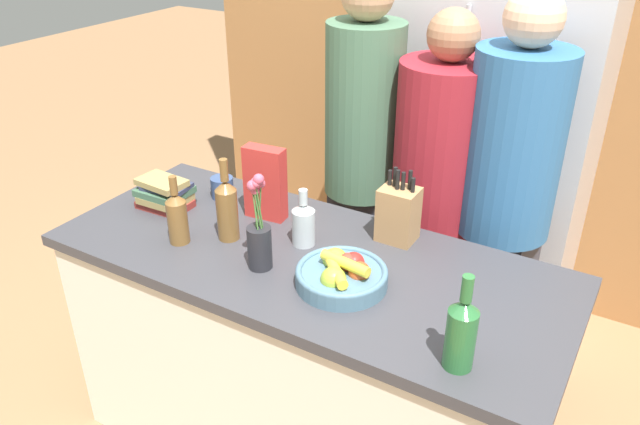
{
  "coord_description": "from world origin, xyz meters",
  "views": [
    {
      "loc": [
        0.94,
        -1.48,
        2.0
      ],
      "look_at": [
        0.0,
        0.09,
        1.01
      ],
      "focal_mm": 35.0,
      "sensor_mm": 36.0,
      "label": 1
    }
  ],
  "objects_px": {
    "knife_block": "(398,213)",
    "bottle_water": "(227,208)",
    "fruit_bowl": "(342,274)",
    "bottle_vinegar": "(303,223)",
    "person_in_blue": "(437,194)",
    "book_stack": "(165,194)",
    "bottle_wine": "(177,217)",
    "person_at_sink": "(362,157)",
    "flower_vase": "(259,236)",
    "bottle_oil": "(461,332)",
    "person_in_red_tee": "(506,196)",
    "cereal_box": "(265,183)",
    "coffee_mug": "(222,187)",
    "refrigerator": "(490,139)"
  },
  "relations": [
    {
      "from": "knife_block",
      "to": "person_at_sink",
      "type": "distance_m",
      "value": 0.51
    },
    {
      "from": "bottle_wine",
      "to": "person_in_red_tee",
      "type": "xyz_separation_m",
      "value": [
        0.9,
        0.78,
        -0.03
      ]
    },
    {
      "from": "refrigerator",
      "to": "person_in_red_tee",
      "type": "xyz_separation_m",
      "value": [
        0.22,
        -0.53,
        -0.0
      ]
    },
    {
      "from": "fruit_bowl",
      "to": "bottle_wine",
      "type": "distance_m",
      "value": 0.61
    },
    {
      "from": "book_stack",
      "to": "person_at_sink",
      "type": "xyz_separation_m",
      "value": [
        0.51,
        0.62,
        0.03
      ]
    },
    {
      "from": "flower_vase",
      "to": "bottle_water",
      "type": "relative_size",
      "value": 1.12
    },
    {
      "from": "refrigerator",
      "to": "cereal_box",
      "type": "xyz_separation_m",
      "value": [
        -0.52,
        -1.01,
        0.07
      ]
    },
    {
      "from": "refrigerator",
      "to": "bottle_vinegar",
      "type": "bearing_deg",
      "value": -105.24
    },
    {
      "from": "refrigerator",
      "to": "flower_vase",
      "type": "distance_m",
      "value": 1.35
    },
    {
      "from": "knife_block",
      "to": "bottle_water",
      "type": "height_order",
      "value": "bottle_water"
    },
    {
      "from": "person_in_blue",
      "to": "person_in_red_tee",
      "type": "xyz_separation_m",
      "value": [
        0.26,
        0.0,
        0.06
      ]
    },
    {
      "from": "coffee_mug",
      "to": "bottle_wine",
      "type": "height_order",
      "value": "bottle_wine"
    },
    {
      "from": "fruit_bowl",
      "to": "flower_vase",
      "type": "relative_size",
      "value": 0.85
    },
    {
      "from": "bottle_vinegar",
      "to": "person_in_blue",
      "type": "relative_size",
      "value": 0.13
    },
    {
      "from": "fruit_bowl",
      "to": "flower_vase",
      "type": "distance_m",
      "value": 0.29
    },
    {
      "from": "bottle_oil",
      "to": "bottle_vinegar",
      "type": "xyz_separation_m",
      "value": [
        -0.66,
        0.31,
        -0.03
      ]
    },
    {
      "from": "flower_vase",
      "to": "book_stack",
      "type": "xyz_separation_m",
      "value": [
        -0.55,
        0.15,
        -0.06
      ]
    },
    {
      "from": "knife_block",
      "to": "person_at_sink",
      "type": "height_order",
      "value": "person_at_sink"
    },
    {
      "from": "cereal_box",
      "to": "coffee_mug",
      "type": "distance_m",
      "value": 0.26
    },
    {
      "from": "bottle_wine",
      "to": "person_in_red_tee",
      "type": "distance_m",
      "value": 1.19
    },
    {
      "from": "knife_block",
      "to": "bottle_oil",
      "type": "relative_size",
      "value": 0.95
    },
    {
      "from": "knife_block",
      "to": "person_in_blue",
      "type": "height_order",
      "value": "person_in_blue"
    },
    {
      "from": "flower_vase",
      "to": "bottle_wine",
      "type": "xyz_separation_m",
      "value": [
        -0.33,
        -0.01,
        -0.02
      ]
    },
    {
      "from": "bottle_water",
      "to": "fruit_bowl",
      "type": "bearing_deg",
      "value": -5.54
    },
    {
      "from": "person_in_blue",
      "to": "knife_block",
      "type": "bearing_deg",
      "value": -109.6
    },
    {
      "from": "knife_block",
      "to": "bottle_wine",
      "type": "relative_size",
      "value": 1.06
    },
    {
      "from": "bottle_vinegar",
      "to": "person_in_red_tee",
      "type": "bearing_deg",
      "value": 47.79
    },
    {
      "from": "person_in_blue",
      "to": "refrigerator",
      "type": "bearing_deg",
      "value": 66.04
    },
    {
      "from": "fruit_bowl",
      "to": "person_at_sink",
      "type": "bearing_deg",
      "value": 112.94
    },
    {
      "from": "fruit_bowl",
      "to": "knife_block",
      "type": "height_order",
      "value": "knife_block"
    },
    {
      "from": "book_stack",
      "to": "bottle_wine",
      "type": "xyz_separation_m",
      "value": [
        0.22,
        -0.16,
        0.04
      ]
    },
    {
      "from": "fruit_bowl",
      "to": "person_at_sink",
      "type": "distance_m",
      "value": 0.79
    },
    {
      "from": "refrigerator",
      "to": "cereal_box",
      "type": "height_order",
      "value": "refrigerator"
    },
    {
      "from": "refrigerator",
      "to": "fruit_bowl",
      "type": "height_order",
      "value": "refrigerator"
    },
    {
      "from": "cereal_box",
      "to": "book_stack",
      "type": "height_order",
      "value": "cereal_box"
    },
    {
      "from": "person_at_sink",
      "to": "knife_block",
      "type": "bearing_deg",
      "value": -47.22
    },
    {
      "from": "flower_vase",
      "to": "person_in_blue",
      "type": "distance_m",
      "value": 0.83
    },
    {
      "from": "cereal_box",
      "to": "bottle_oil",
      "type": "height_order",
      "value": "bottle_oil"
    },
    {
      "from": "knife_block",
      "to": "flower_vase",
      "type": "distance_m",
      "value": 0.49
    },
    {
      "from": "bottle_oil",
      "to": "coffee_mug",
      "type": "bearing_deg",
      "value": 158.2
    },
    {
      "from": "coffee_mug",
      "to": "bottle_oil",
      "type": "distance_m",
      "value": 1.21
    },
    {
      "from": "bottle_vinegar",
      "to": "person_in_red_tee",
      "type": "distance_m",
      "value": 0.78
    },
    {
      "from": "fruit_bowl",
      "to": "bottle_vinegar",
      "type": "bearing_deg",
      "value": 147.54
    },
    {
      "from": "refrigerator",
      "to": "person_in_red_tee",
      "type": "bearing_deg",
      "value": -67.35
    },
    {
      "from": "knife_block",
      "to": "person_in_blue",
      "type": "relative_size",
      "value": 0.16
    },
    {
      "from": "flower_vase",
      "to": "bottle_oil",
      "type": "xyz_separation_m",
      "value": [
        0.7,
        -0.12,
        -0.01
      ]
    },
    {
      "from": "cereal_box",
      "to": "person_in_blue",
      "type": "relative_size",
      "value": 0.17
    },
    {
      "from": "coffee_mug",
      "to": "bottle_wine",
      "type": "relative_size",
      "value": 0.49
    },
    {
      "from": "person_at_sink",
      "to": "person_in_red_tee",
      "type": "relative_size",
      "value": 1.02
    },
    {
      "from": "fruit_bowl",
      "to": "flower_vase",
      "type": "xyz_separation_m",
      "value": [
        -0.27,
        -0.05,
        0.08
      ]
    }
  ]
}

